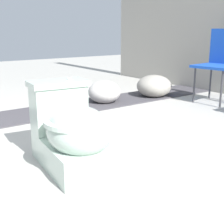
{
  "coord_description": "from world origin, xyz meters",
  "views": [
    {
      "loc": [
        1.62,
        -0.64,
        0.81
      ],
      "look_at": [
        0.04,
        0.53,
        0.3
      ],
      "focal_mm": 50.0,
      "sensor_mm": 36.0,
      "label": 1
    }
  ],
  "objects_px": {
    "toilet": "(72,132)",
    "boulder_near": "(104,92)",
    "folding_chair_left": "(222,58)",
    "boulder_far": "(154,86)"
  },
  "relations": [
    {
      "from": "folding_chair_left",
      "to": "toilet",
      "type": "bearing_deg",
      "value": 8.77
    },
    {
      "from": "boulder_near",
      "to": "toilet",
      "type": "bearing_deg",
      "value": -41.44
    },
    {
      "from": "boulder_far",
      "to": "boulder_near",
      "type": "bearing_deg",
      "value": -97.55
    },
    {
      "from": "folding_chair_left",
      "to": "boulder_near",
      "type": "bearing_deg",
      "value": -38.5
    },
    {
      "from": "toilet",
      "to": "boulder_near",
      "type": "distance_m",
      "value": 1.75
    },
    {
      "from": "folding_chair_left",
      "to": "boulder_far",
      "type": "bearing_deg",
      "value": -61.49
    },
    {
      "from": "boulder_far",
      "to": "toilet",
      "type": "bearing_deg",
      "value": -56.67
    },
    {
      "from": "toilet",
      "to": "boulder_far",
      "type": "xyz_separation_m",
      "value": [
        -1.22,
        1.86,
        -0.08
      ]
    },
    {
      "from": "folding_chair_left",
      "to": "boulder_far",
      "type": "distance_m",
      "value": 0.86
    },
    {
      "from": "folding_chair_left",
      "to": "boulder_near",
      "type": "height_order",
      "value": "folding_chair_left"
    }
  ]
}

